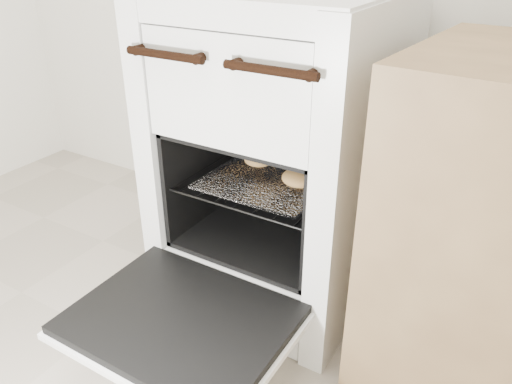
% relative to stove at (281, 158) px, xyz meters
% --- Properties ---
extents(stove, '(0.58, 0.65, 0.89)m').
position_rel_stove_xyz_m(stove, '(0.00, 0.00, 0.00)').
color(stove, silver).
rests_on(stove, ground).
extents(oven_door, '(0.52, 0.41, 0.04)m').
position_rel_stove_xyz_m(oven_door, '(0.00, -0.49, -0.24)').
color(oven_door, black).
rests_on(oven_door, stove).
extents(oven_rack, '(0.42, 0.41, 0.01)m').
position_rel_stove_xyz_m(oven_rack, '(0.00, -0.06, -0.04)').
color(oven_rack, black).
rests_on(oven_rack, stove).
extents(foil_sheet, '(0.33, 0.29, 0.01)m').
position_rel_stove_xyz_m(foil_sheet, '(0.00, -0.08, -0.04)').
color(foil_sheet, white).
rests_on(foil_sheet, oven_rack).
extents(baked_rolls, '(0.28, 0.17, 0.04)m').
position_rel_stove_xyz_m(baked_rolls, '(0.05, -0.03, -0.01)').
color(baked_rolls, '#B57D48').
rests_on(baked_rolls, foil_sheet).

